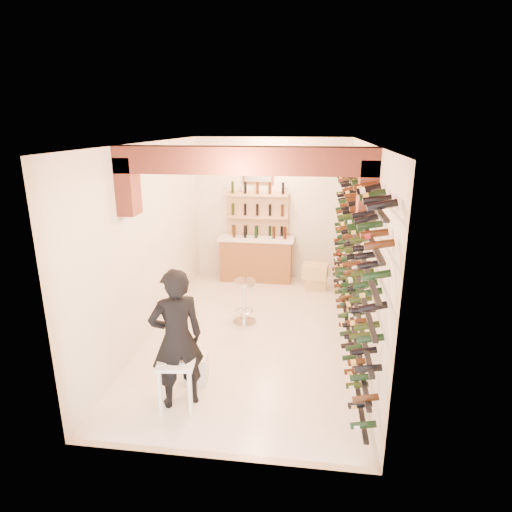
{
  "coord_description": "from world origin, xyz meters",
  "views": [
    {
      "loc": [
        0.92,
        -6.74,
        3.49
      ],
      "look_at": [
        0.0,
        0.3,
        1.3
      ],
      "focal_mm": 30.29,
      "sensor_mm": 36.0,
      "label": 1
    }
  ],
  "objects": [
    {
      "name": "ground",
      "position": [
        0.0,
        0.0,
        0.0
      ],
      "size": [
        6.0,
        6.0,
        0.0
      ],
      "primitive_type": "plane",
      "color": "silver",
      "rests_on": "ground"
    },
    {
      "name": "room_shell",
      "position": [
        0.0,
        -0.26,
        2.25
      ],
      "size": [
        3.52,
        6.02,
        3.21
      ],
      "color": "white",
      "rests_on": "ground"
    },
    {
      "name": "wine_rack",
      "position": [
        1.53,
        0.0,
        1.55
      ],
      "size": [
        0.32,
        5.7,
        2.56
      ],
      "color": "black",
      "rests_on": "ground"
    },
    {
      "name": "back_counter",
      "position": [
        -0.3,
        2.65,
        0.53
      ],
      "size": [
        1.7,
        0.62,
        1.29
      ],
      "color": "brown",
      "rests_on": "ground"
    },
    {
      "name": "back_shelving",
      "position": [
        -0.3,
        2.89,
        1.17
      ],
      "size": [
        1.4,
        0.31,
        2.73
      ],
      "color": "tan",
      "rests_on": "ground"
    },
    {
      "name": "tasting_table",
      "position": [
        -0.68,
        -2.15,
        0.54
      ],
      "size": [
        0.5,
        0.5,
        0.8
      ],
      "rotation": [
        0.0,
        0.0,
        0.11
      ],
      "color": "white",
      "rests_on": "ground"
    },
    {
      "name": "white_stool",
      "position": [
        -0.6,
        -1.58,
        0.2
      ],
      "size": [
        0.34,
        0.34,
        0.4
      ],
      "primitive_type": "cube",
      "rotation": [
        0.0,
        0.0,
        0.09
      ],
      "color": "white",
      "rests_on": "ground"
    },
    {
      "name": "person",
      "position": [
        -0.68,
        -2.08,
        0.92
      ],
      "size": [
        0.8,
        0.72,
        1.84
      ],
      "primitive_type": "imported",
      "rotation": [
        0.0,
        0.0,
        3.66
      ],
      "color": "black",
      "rests_on": "ground"
    },
    {
      "name": "chrome_barstool",
      "position": [
        -0.22,
        0.35,
        0.48
      ],
      "size": [
        0.42,
        0.42,
        0.82
      ],
      "rotation": [
        0.0,
        0.0,
        -0.1
      ],
      "color": "silver",
      "rests_on": "ground"
    },
    {
      "name": "crate_lower",
      "position": [
        1.05,
        2.2,
        0.13
      ],
      "size": [
        0.49,
        0.39,
        0.26
      ],
      "primitive_type": "cube",
      "rotation": [
        0.0,
        0.0,
        0.21
      ],
      "color": "#E3C57C",
      "rests_on": "ground"
    },
    {
      "name": "crate_upper",
      "position": [
        1.05,
        2.2,
        0.42
      ],
      "size": [
        0.59,
        0.45,
        0.31
      ],
      "primitive_type": "cube",
      "rotation": [
        0.0,
        0.0,
        -0.17
      ],
      "color": "#E3C57C",
      "rests_on": "crate_lower"
    }
  ]
}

